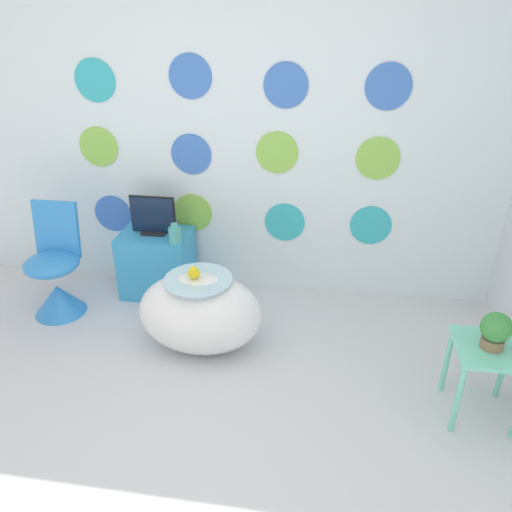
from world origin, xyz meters
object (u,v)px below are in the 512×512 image
chair (56,280)px  vase (175,235)px  tv (153,217)px  bathtub (200,313)px  potted_plant_left (496,330)px

chair → vase: 0.96m
vase → tv: bearing=147.0°
bathtub → vase: size_ratio=5.42×
chair → vase: size_ratio=5.50×
bathtub → potted_plant_left: potted_plant_left is taller
bathtub → chair: bearing=167.2°
bathtub → chair: (-1.18, 0.27, -0.01)m
bathtub → tv: bearing=128.2°
bathtub → potted_plant_left: bearing=-11.5°
bathtub → tv: 0.93m
chair → bathtub: bearing=-12.8°
bathtub → chair: size_ratio=0.99×
chair → potted_plant_left: 2.99m
chair → potted_plant_left: size_ratio=3.98×
tv → vase: size_ratio=2.30×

